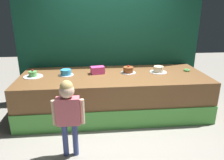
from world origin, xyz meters
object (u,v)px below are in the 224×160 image
Objects in this scene: pink_box at (98,70)px; cake_center_right at (128,70)px; child_figure at (68,109)px; cake_far_left at (33,75)px; donut at (187,70)px; cake_center_left at (66,73)px; cake_far_right at (158,70)px.

pink_box is 0.59m from cake_center_right.
cake_far_left is (-0.74, 1.27, 0.09)m from child_figure.
cake_center_left reaches higher than donut.
cake_center_right is at bearing 2.19° from cake_far_left.
cake_center_left is 1.77m from cake_far_right.
cake_center_left is (-2.36, -0.04, 0.03)m from donut.
cake_center_left is at bearing -178.38° from cake_center_right.
cake_far_right is (1.77, 0.01, 0.00)m from cake_center_left.
pink_box is 1.18m from cake_far_right.
pink_box is 0.76× the size of cake_far_right.
donut is at bearing 2.39° from cake_far_right.
pink_box reaches higher than donut.
cake_center_left is 0.82× the size of cake_far_right.
cake_far_right is at bearing -1.66° from pink_box.
cake_far_right is at bearing -1.97° from cake_center_right.
cake_far_left is at bearing -178.60° from donut.
cake_center_left is (0.59, 0.03, 0.01)m from cake_far_left.
cake_far_left is at bearing -178.85° from cake_far_right.
pink_box is 0.92× the size of cake_center_left.
donut is 1.18m from cake_center_right.
cake_center_left is at bearing -179.58° from cake_far_right.
cake_far_left reaches higher than pink_box.
child_figure is at bearing -107.82° from pink_box.
cake_center_left is 0.94× the size of cake_center_right.
cake_center_right is at bearing 52.63° from child_figure.
cake_far_left reaches higher than cake_far_right.
child_figure is at bearing -140.68° from cake_far_right.
cake_far_left is (-1.18, -0.08, -0.03)m from pink_box.
cake_far_right reaches higher than cake_center_left.
cake_center_right is (1.77, 0.07, 0.02)m from cake_far_left.
pink_box reaches higher than cake_center_left.
child_figure is 1.69m from cake_center_right.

